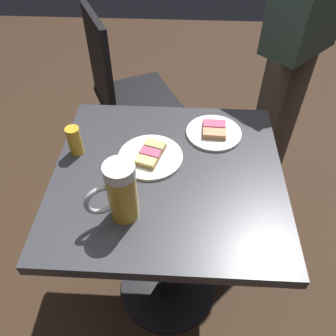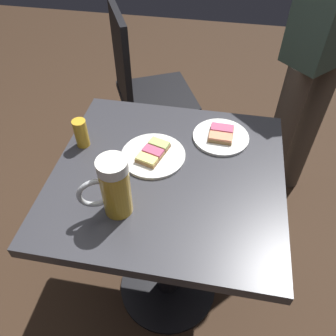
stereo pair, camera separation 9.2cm
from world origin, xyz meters
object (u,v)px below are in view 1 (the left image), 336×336
object	(u,v)px
beer_glass_small	(75,141)
cafe_chair	(123,90)
plate_near	(150,156)
patron_standing	(300,34)
plate_far	(214,132)
beer_mug	(120,193)

from	to	relation	value
beer_glass_small	cafe_chair	xyz separation A→B (m)	(-0.71, 0.03, -0.28)
beer_glass_small	plate_near	bearing A→B (deg)	86.31
beer_glass_small	cafe_chair	bearing A→B (deg)	177.96
patron_standing	plate_far	bearing A→B (deg)	8.72
plate_near	cafe_chair	bearing A→B (deg)	-163.52
plate_near	plate_far	world-z (taller)	same
cafe_chair	patron_standing	distance (m)	0.87
beer_mug	cafe_chair	size ratio (longest dim) A/B	0.20
cafe_chair	patron_standing	bearing A→B (deg)	57.72
plate_far	beer_mug	xyz separation A→B (m)	(0.36, -0.26, 0.08)
cafe_chair	patron_standing	size ratio (longest dim) A/B	0.61
beer_mug	cafe_chair	bearing A→B (deg)	-170.45
beer_mug	patron_standing	xyz separation A→B (m)	(-0.87, 0.63, 0.03)
beer_glass_small	patron_standing	distance (m)	1.04
plate_far	beer_glass_small	bearing A→B (deg)	-75.65
plate_near	plate_far	bearing A→B (deg)	122.16
beer_mug	plate_far	bearing A→B (deg)	143.68
plate_near	beer_glass_small	world-z (taller)	beer_glass_small
plate_near	cafe_chair	xyz separation A→B (m)	(-0.73, -0.22, -0.24)
patron_standing	plate_near	bearing A→B (deg)	2.60
plate_far	patron_standing	xyz separation A→B (m)	(-0.52, 0.37, 0.12)
beer_glass_small	patron_standing	world-z (taller)	patron_standing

